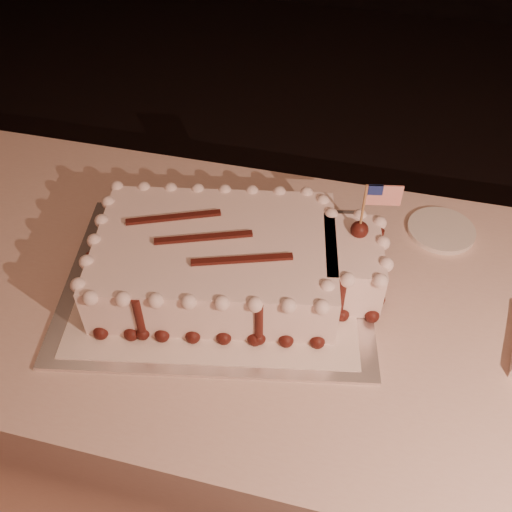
% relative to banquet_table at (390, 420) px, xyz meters
% --- Properties ---
extents(banquet_table, '(2.40, 0.80, 0.75)m').
position_rel_banquet_table_xyz_m(banquet_table, '(0.00, 0.00, 0.00)').
color(banquet_table, beige).
rests_on(banquet_table, ground).
extents(cake_board, '(0.69, 0.57, 0.01)m').
position_rel_banquet_table_xyz_m(cake_board, '(-0.41, 0.00, 0.38)').
color(cake_board, silver).
rests_on(cake_board, banquet_table).
extents(doily, '(0.62, 0.52, 0.00)m').
position_rel_banquet_table_xyz_m(doily, '(-0.41, 0.00, 0.38)').
color(doily, white).
rests_on(doily, cake_board).
extents(sheet_cake, '(0.60, 0.41, 0.23)m').
position_rel_banquet_table_xyz_m(sheet_cake, '(-0.38, 0.01, 0.44)').
color(sheet_cake, white).
rests_on(sheet_cake, doily).
extents(side_plate, '(0.15, 0.15, 0.01)m').
position_rel_banquet_table_xyz_m(side_plate, '(0.03, 0.27, 0.38)').
color(side_plate, silver).
rests_on(side_plate, banquet_table).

